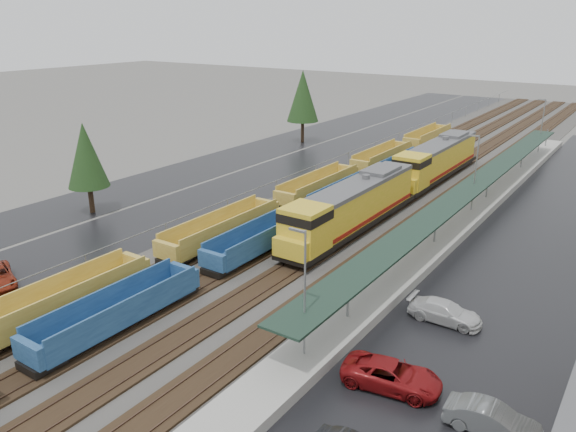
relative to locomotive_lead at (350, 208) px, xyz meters
The scene contains 15 objects.
ballast_strip 21.11m from the locomotive_lead, 95.48° to the left, with size 20.00×160.00×0.08m, color #302D2B.
trackbed 21.09m from the locomotive_lead, 95.48° to the left, with size 14.60×160.00×0.22m.
west_parking_lot 27.03m from the locomotive_lead, 129.17° to the left, with size 10.00×160.00×0.02m, color black.
west_road 34.21m from the locomotive_lead, 142.30° to the left, with size 9.00×160.00×0.02m, color black.
station_platform 13.33m from the locomotive_lead, 55.40° to the left, with size 3.00×80.00×8.00m.
chainlink_fence 22.49m from the locomotive_lead, 120.78° to the left, with size 0.08×160.04×2.02m.
tree_west_near 25.89m from the locomotive_lead, 159.16° to the right, with size 3.96×3.96×9.00m.
tree_west_far 39.99m from the locomotive_lead, 129.01° to the left, with size 4.84×4.84×11.00m.
locomotive_lead is the anchor object (origin of this frame).
locomotive_trail 21.00m from the locomotive_lead, 90.00° to the left, with size 3.18×20.93×4.74m.
well_string_yellow 11.42m from the locomotive_lead, 134.88° to the right, with size 2.56×108.78×2.27m.
well_string_blue 15.79m from the locomotive_lead, 104.73° to the right, with size 2.47×85.35×2.19m.
parked_car_east_b 22.18m from the locomotive_lead, 55.91° to the right, with size 5.20×2.40×1.45m, color maroon.
parked_car_east_c 16.09m from the locomotive_lead, 39.43° to the right, with size 4.66×1.89×1.35m, color silver.
parked_car_east_e 25.91m from the locomotive_lead, 46.87° to the right, with size 4.32×1.50×1.42m, color #5A5D5F.
Camera 1 is at (23.88, -2.65, 18.25)m, focal length 35.00 mm.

